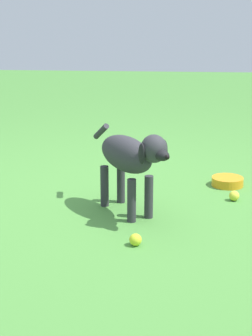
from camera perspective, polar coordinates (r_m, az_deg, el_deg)
The scene contains 5 objects.
ground at distance 3.62m, azimuth -0.72°, elevation -3.20°, with size 14.00×14.00×0.00m, color #478438.
dog at distance 3.27m, azimuth 0.44°, elevation 1.13°, with size 0.66×0.52×0.54m.
tennis_ball_0 at distance 2.94m, azimuth 0.98°, elevation -7.35°, with size 0.07×0.07×0.07m, color #C2D42C.
tennis_ball_2 at distance 3.65m, azimuth 11.02°, elevation -2.81°, with size 0.07×0.07×0.07m, color #D3D339.
water_bowl at distance 3.94m, azimuth 10.35°, elevation -1.36°, with size 0.22×0.22×0.06m, color orange.
Camera 1 is at (3.39, 0.33, 1.23)m, focal length 59.50 mm.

